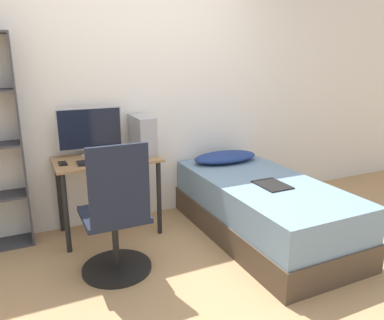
# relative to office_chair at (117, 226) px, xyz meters

# --- Properties ---
(ground_plane) EXTENTS (14.00, 14.00, 0.00)m
(ground_plane) POSITION_rel_office_chair_xyz_m (0.50, -0.44, -0.41)
(ground_plane) COLOR tan
(wall_back) EXTENTS (8.00, 0.05, 2.50)m
(wall_back) POSITION_rel_office_chair_xyz_m (0.50, 1.06, 0.84)
(wall_back) COLOR silver
(wall_back) RESTS_ON ground_plane
(desk) EXTENTS (0.94, 0.56, 0.74)m
(desk) POSITION_rel_office_chair_xyz_m (0.12, 0.76, 0.20)
(desk) COLOR #997047
(desk) RESTS_ON ground_plane
(office_chair) EXTENTS (0.55, 0.55, 1.07)m
(office_chair) POSITION_rel_office_chair_xyz_m (0.00, 0.00, 0.00)
(office_chair) COLOR black
(office_chair) RESTS_ON ground_plane
(bed) EXTENTS (0.95, 1.91, 0.55)m
(bed) POSITION_rel_office_chair_xyz_m (1.40, 0.08, -0.14)
(bed) COLOR #4C3D2D
(bed) RESTS_ON ground_plane
(pillow) EXTENTS (0.72, 0.36, 0.11)m
(pillow) POSITION_rel_office_chair_xyz_m (1.40, 0.78, 0.19)
(pillow) COLOR navy
(pillow) RESTS_ON bed
(magazine) EXTENTS (0.24, 0.32, 0.01)m
(magazine) POSITION_rel_office_chair_xyz_m (1.38, -0.07, 0.14)
(magazine) COLOR black
(magazine) RESTS_ON bed
(monitor) EXTENTS (0.59, 0.20, 0.45)m
(monitor) POSITION_rel_office_chair_xyz_m (0.02, 0.92, 0.57)
(monitor) COLOR #B7B7BC
(monitor) RESTS_ON desk
(keyboard) EXTENTS (0.42, 0.14, 0.02)m
(keyboard) POSITION_rel_office_chair_xyz_m (0.05, 0.64, 0.34)
(keyboard) COLOR black
(keyboard) RESTS_ON desk
(pc_tower) EXTENTS (0.16, 0.41, 0.36)m
(pc_tower) POSITION_rel_office_chair_xyz_m (0.48, 0.81, 0.51)
(pc_tower) COLOR #99999E
(pc_tower) RESTS_ON desk
(mouse) EXTENTS (0.06, 0.09, 0.02)m
(mouse) POSITION_rel_office_chair_xyz_m (0.31, 0.64, 0.34)
(mouse) COLOR silver
(mouse) RESTS_ON desk
(phone) EXTENTS (0.07, 0.14, 0.01)m
(phone) POSITION_rel_office_chair_xyz_m (-0.27, 0.73, 0.33)
(phone) COLOR black
(phone) RESTS_ON desk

